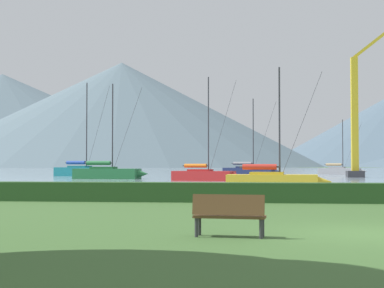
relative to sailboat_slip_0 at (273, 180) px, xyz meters
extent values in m
plane|color=#3D602D|center=(1.44, -24.87, -0.56)|extent=(1000.00, 1000.00, 0.00)
cube|color=#8499A8|center=(1.44, 112.13, -0.56)|extent=(320.00, 246.00, 0.00)
cube|color=#284C23|center=(1.44, -13.87, -0.15)|extent=(80.00, 1.20, 0.83)
cube|color=gold|center=(-0.09, 0.01, -0.10)|extent=(6.04, 2.55, 0.92)
cone|color=gold|center=(3.26, -0.30, -0.10)|extent=(1.08, 0.87, 0.79)
cube|color=gold|center=(-0.43, 0.04, 0.24)|extent=(2.31, 1.61, 0.59)
cylinder|color=#333338|center=(0.41, -0.04, 3.71)|extent=(0.12, 0.12, 7.54)
cylinder|color=#333338|center=(-0.91, 0.08, 0.87)|extent=(2.65, 0.34, 0.10)
cylinder|color=red|center=(-0.91, 0.08, 0.87)|extent=(2.28, 0.57, 0.37)
cylinder|color=#333338|center=(1.79, -0.16, 3.52)|extent=(2.79, 0.28, 7.17)
cube|color=red|center=(-6.21, 17.77, -0.09)|extent=(6.34, 3.60, 0.94)
cone|color=red|center=(-2.90, 16.85, -0.09)|extent=(1.21, 1.05, 0.80)
cube|color=#A52020|center=(-6.54, 17.86, 0.26)|extent=(2.54, 1.99, 0.60)
cylinder|color=#333338|center=(-5.71, 17.63, 4.76)|extent=(0.12, 0.12, 9.61)
cylinder|color=#333338|center=(-7.01, 17.99, 0.90)|extent=(2.63, 0.83, 0.10)
cylinder|color=orange|center=(-7.01, 17.99, 0.90)|extent=(2.31, 0.98, 0.38)
cylinder|color=#333338|center=(-4.35, 17.25, 4.52)|extent=(2.76, 0.79, 9.14)
cube|color=#9E9EA3|center=(11.97, 54.76, -0.06)|extent=(6.72, 4.07, 1.00)
cone|color=#9E9EA3|center=(15.42, 53.61, -0.06)|extent=(1.30, 1.15, 0.85)
cube|color=gray|center=(11.63, 54.87, 0.30)|extent=(2.72, 2.19, 0.64)
cylinder|color=#333338|center=(12.49, 54.58, 4.03)|extent=(0.13, 0.13, 8.09)
cylinder|color=#333338|center=(11.13, 55.03, 0.98)|extent=(2.75, 1.00, 0.11)
cylinder|color=tan|center=(11.13, 55.03, 0.98)|extent=(2.43, 1.14, 0.40)
cylinder|color=#333338|center=(13.91, 54.11, 3.83)|extent=(2.88, 0.98, 7.69)
cube|color=#236B38|center=(-17.40, 23.84, 0.00)|extent=(7.37, 3.19, 1.12)
cone|color=#236B38|center=(-13.34, 23.41, 0.00)|extent=(1.32, 1.08, 0.95)
cube|color=#206032|center=(-17.81, 23.88, 0.41)|extent=(2.82, 1.99, 0.71)
cylinder|color=#333338|center=(-16.79, 23.77, 4.98)|extent=(0.14, 0.14, 9.86)
cylinder|color=#333338|center=(-18.39, 23.94, 1.18)|extent=(3.21, 0.46, 0.12)
cylinder|color=#2D7542|center=(-18.39, 23.94, 1.18)|extent=(2.77, 0.74, 0.45)
cylinder|color=#333338|center=(-15.11, 23.60, 4.74)|extent=(3.38, 0.39, 9.38)
cube|color=navy|center=(-2.03, 42.56, -0.01)|extent=(7.44, 4.49, 1.11)
cone|color=navy|center=(1.79, 41.30, -0.01)|extent=(1.44, 1.27, 0.94)
cube|color=#1B2449|center=(-2.41, 42.68, 0.40)|extent=(3.01, 2.42, 0.70)
cylinder|color=#333338|center=(-1.46, 42.37, 5.11)|extent=(0.14, 0.14, 10.13)
cylinder|color=#333338|center=(-2.96, 42.86, 1.15)|extent=(3.05, 1.10, 0.12)
cylinder|color=gray|center=(-2.96, 42.86, 1.15)|extent=(2.70, 1.26, 0.44)
cylinder|color=#333338|center=(0.12, 41.85, 4.86)|extent=(3.19, 1.07, 9.63)
cube|color=#19707A|center=(-24.24, 37.18, 0.03)|extent=(7.91, 4.67, 1.18)
cone|color=#19707A|center=(-20.15, 35.92, 0.03)|extent=(1.52, 1.34, 1.00)
cube|color=#16646E|center=(-24.65, 37.31, 0.46)|extent=(3.19, 2.54, 0.75)
cylinder|color=#333338|center=(-23.62, 36.99, 6.03)|extent=(0.15, 0.15, 11.89)
cylinder|color=#333338|center=(-25.23, 37.49, 1.26)|extent=(3.26, 1.12, 0.13)
cylinder|color=#2847A3|center=(-25.23, 37.49, 1.26)|extent=(2.87, 1.30, 0.47)
cylinder|color=#333338|center=(-21.94, 36.47, 5.73)|extent=(3.41, 1.08, 11.31)
cube|color=brown|center=(-1.76, -25.81, -0.11)|extent=(1.63, 0.62, 0.06)
cube|color=brown|center=(-1.78, -25.99, 0.16)|extent=(1.59, 0.30, 0.45)
cylinder|color=#333338|center=(-1.03, -25.72, -0.34)|extent=(0.08, 0.08, 0.45)
cylinder|color=#333338|center=(-2.45, -25.56, -0.34)|extent=(0.08, 0.08, 0.45)
cylinder|color=#333338|center=(-1.07, -26.05, -0.34)|extent=(0.08, 0.08, 0.45)
cylinder|color=#333338|center=(-2.49, -25.89, -0.34)|extent=(0.08, 0.08, 0.45)
cube|color=#333338|center=(10.94, 34.08, -0.16)|extent=(2.00, 2.00, 0.80)
cube|color=gold|center=(10.94, 34.08, 7.21)|extent=(0.80, 0.80, 13.94)
cone|color=slate|center=(-82.96, 311.42, 31.57)|extent=(245.13, 245.13, 64.26)
cone|color=slate|center=(-193.22, 385.32, 34.67)|extent=(325.00, 325.00, 70.46)
camera|label=1|loc=(-1.19, -38.76, 1.05)|focal=54.48mm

